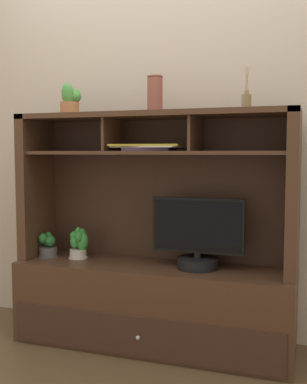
% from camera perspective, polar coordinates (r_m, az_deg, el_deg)
% --- Properties ---
extents(floor_plane, '(6.00, 6.00, 0.02)m').
position_cam_1_polar(floor_plane, '(2.92, -0.00, -17.96)').
color(floor_plane, brown).
rests_on(floor_plane, ground).
extents(back_wall, '(6.00, 0.02, 2.80)m').
position_cam_1_polar(back_wall, '(2.96, 1.72, 10.26)').
color(back_wall, beige).
rests_on(back_wall, ground).
extents(media_console, '(1.60, 0.51, 1.34)m').
position_cam_1_polar(media_console, '(2.79, 0.05, -10.26)').
color(media_console, '#492E1F').
rests_on(media_console, ground).
extents(tv_monitor, '(0.52, 0.23, 0.40)m').
position_cam_1_polar(tv_monitor, '(2.65, 5.33, -5.71)').
color(tv_monitor, black).
rests_on(tv_monitor, media_console).
extents(potted_orchid, '(0.13, 0.12, 0.19)m').
position_cam_1_polar(potted_orchid, '(2.94, -8.92, -6.10)').
color(potted_orchid, silver).
rests_on(potted_orchid, media_console).
extents(potted_fern, '(0.13, 0.13, 0.15)m').
position_cam_1_polar(potted_fern, '(3.02, -12.59, -6.46)').
color(potted_fern, '#554E4F').
rests_on(potted_fern, media_console).
extents(magazine_stack_left, '(0.41, 0.27, 0.04)m').
position_cam_1_polar(magazine_stack_left, '(2.66, -0.60, 5.41)').
color(magazine_stack_left, '#3F2C46').
rests_on(magazine_stack_left, media_console).
extents(diffuser_bottle, '(0.05, 0.05, 0.22)m').
position_cam_1_polar(diffuser_bottle, '(2.58, 11.14, 10.70)').
color(diffuser_bottle, olive).
rests_on(diffuser_bottle, media_console).
extents(potted_succulent, '(0.14, 0.13, 0.18)m').
position_cam_1_polar(potted_succulent, '(2.89, -10.04, 10.85)').
color(potted_succulent, '#B26F44').
rests_on(potted_succulent, media_console).
extents(ceramic_vase, '(0.09, 0.09, 0.21)m').
position_cam_1_polar(ceramic_vase, '(2.73, 0.18, 11.72)').
color(ceramic_vase, brown).
rests_on(ceramic_vase, media_console).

